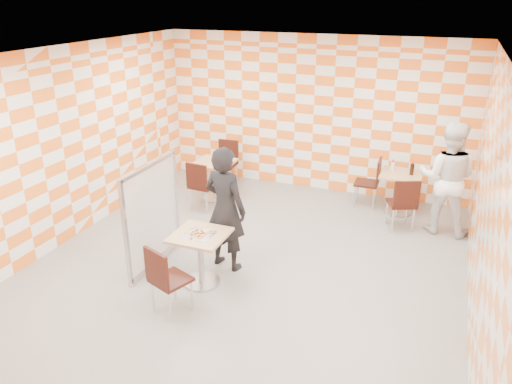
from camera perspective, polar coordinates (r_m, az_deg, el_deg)
room_shell at (r=7.10m, az=0.26°, el=3.70°), size 7.00×7.00×7.00m
main_table at (r=6.76m, az=-6.37°, el=-6.61°), size 0.70×0.70×0.75m
second_table at (r=9.20m, az=16.14°, el=0.65°), size 0.70×0.70×0.75m
empty_table at (r=9.47m, az=-4.76°, el=2.10°), size 0.70×0.70×0.75m
chair_main_front at (r=6.19m, az=-10.42°, el=-9.43°), size 0.55×0.55×0.92m
chair_second_front at (r=8.50m, az=16.52°, el=-0.95°), size 0.56×0.56×0.92m
chair_second_side at (r=9.32m, az=13.13°, el=1.47°), size 0.44×0.43×0.92m
chair_empty_near at (r=8.97m, az=-6.41°, el=1.09°), size 0.46×0.47×0.92m
chair_empty_far at (r=10.16m, az=-3.35°, el=3.75°), size 0.44×0.45×0.92m
partition at (r=7.21m, az=-11.72°, el=-2.57°), size 0.08×1.38×1.55m
man_dark at (r=6.98m, az=-3.53°, el=-1.92°), size 0.74×0.57×1.81m
man_white at (r=8.58m, az=20.99°, el=1.49°), size 0.96×0.78×1.87m
pizza_on_foil at (r=6.63m, az=-6.52°, el=-4.71°), size 0.40×0.40×0.04m
sport_bottle at (r=9.19m, az=15.37°, el=2.90°), size 0.06×0.06×0.20m
soda_bottle at (r=9.07m, az=17.39°, el=2.51°), size 0.07×0.07×0.23m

